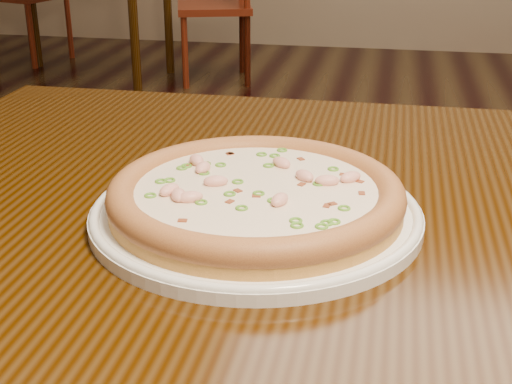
# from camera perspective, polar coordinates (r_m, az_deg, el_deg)

# --- Properties ---
(hero_table) EXTENTS (1.20, 0.80, 0.75)m
(hero_table) POSITION_cam_1_polar(r_m,az_deg,el_deg) (0.78, 9.51, -8.04)
(hero_table) COLOR black
(hero_table) RESTS_ON ground
(plate) EXTENTS (0.32, 0.32, 0.02)m
(plate) POSITION_cam_1_polar(r_m,az_deg,el_deg) (0.69, -0.00, -1.62)
(plate) COLOR white
(plate) RESTS_ON hero_table
(pizza) EXTENTS (0.29, 0.29, 0.03)m
(pizza) POSITION_cam_1_polar(r_m,az_deg,el_deg) (0.69, -0.01, -0.22)
(pizza) COLOR #D08741
(pizza) RESTS_ON plate
(chair_b) EXTENTS (0.52, 0.52, 0.95)m
(chair_b) POSITION_cam_1_polar(r_m,az_deg,el_deg) (4.32, -2.63, 14.64)
(chair_b) COLOR #531E0D
(chair_b) RESTS_ON ground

